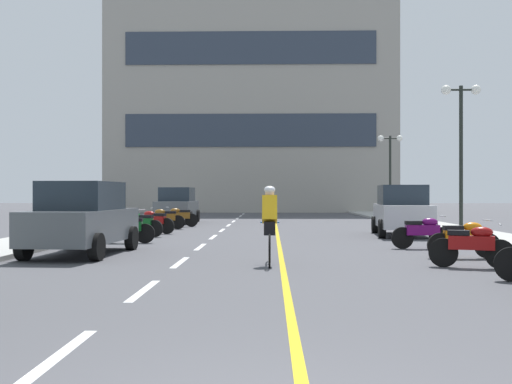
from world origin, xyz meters
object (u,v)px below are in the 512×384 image
Objects in this scene: street_lamp_far at (390,157)px; parked_car_far at (177,205)px; street_lamp_mid at (461,125)px; motorcycle_10 at (179,217)px; parked_car_mid at (402,210)px; motorcycle_9 at (164,218)px; motorcycle_5 at (423,232)px; motorcycle_7 at (139,223)px; cyclist_rider at (269,223)px; motorcycle_4 at (464,238)px; motorcycle_8 at (154,221)px; parked_car_near at (82,218)px; motorcycle_3 at (472,245)px; motorcycle_6 at (127,228)px.

parked_car_far is at bearing -157.21° from street_lamp_far.
motorcycle_10 is at bearing 157.00° from street_lamp_mid.
parked_car_mid is 2.54× the size of motorcycle_9.
motorcycle_5 is 9.85m from motorcycle_7.
cyclist_rider is at bearing -136.91° from motorcycle_5.
motorcycle_5 is at bearing -27.18° from motorcycle_7.
motorcycle_4 is 1.04× the size of motorcycle_10.
street_lamp_mid is 3.99m from parked_car_mid.
cyclist_rider reaches higher than motorcycle_7.
motorcycle_8 is at bearing 113.31° from cyclist_rider.
parked_car_mid is at bearing 84.18° from motorcycle_5.
motorcycle_5 is (8.97, -14.74, -0.44)m from parked_car_far.
parked_car_near is 2.60× the size of motorcycle_3.
motorcycle_10 is at bearing -80.15° from parked_car_far.
motorcycle_3 is at bearing -61.68° from motorcycle_10.
cyclist_rider reaches higher than motorcycle_5.
street_lamp_mid is at bearing 73.73° from motorcycle_4.
parked_car_far is 13.01m from motorcycle_6.
parked_car_mid is 2.54× the size of motorcycle_4.
street_lamp_mid is 12.79m from motorcycle_6.
street_lamp_far is at bearing 52.65° from motorcycle_7.
motorcycle_5 is 13.69m from motorcycle_10.
motorcycle_7 is (0.10, 6.34, -0.44)m from parked_car_near.
parked_car_mid is 2.44× the size of cyclist_rider.
motorcycle_3 and motorcycle_7 have the same top height.
street_lamp_far is 2.71× the size of cyclist_rider.
motorcycle_9 is (-8.66, 9.05, 0.00)m from motorcycle_5.
parked_car_near reaches higher than motorcycle_9.
motorcycle_7 is (-0.19, 2.76, 0.00)m from motorcycle_6.
parked_car_far is 2.58× the size of motorcycle_10.
parked_car_mid is 9.81m from motorcycle_3.
motorcycle_9 is (-8.60, 13.46, 0.00)m from motorcycle_3.
parked_car_mid is at bearing 5.36° from motorcycle_7.
street_lamp_far is 15.99m from motorcycle_9.
parked_car_near is 6.36m from motorcycle_7.
street_lamp_mid is 3.28× the size of motorcycle_3.
motorcycle_8 is at bearing 174.44° from parked_car_mid.
cyclist_rider is at bearing -74.53° from motorcycle_10.
street_lamp_far is 22.58m from motorcycle_4.
parked_car_mid is at bearing 21.70° from motorcycle_6.
street_lamp_far is 14.56m from motorcycle_10.
street_lamp_far reaches higher than motorcycle_6.
street_lamp_mid is at bearing 74.38° from motorcycle_3.
motorcycle_3 and motorcycle_5 have the same top height.
parked_car_far is 17.26m from motorcycle_5.
motorcycle_4 is 1.00× the size of motorcycle_9.
motorcycle_9 is at bearing -137.18° from street_lamp_far.
parked_car_far reaches higher than motorcycle_8.
motorcycle_7 is at bearing 89.07° from parked_car_near.
motorcycle_8 is 0.93× the size of cyclist_rider.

